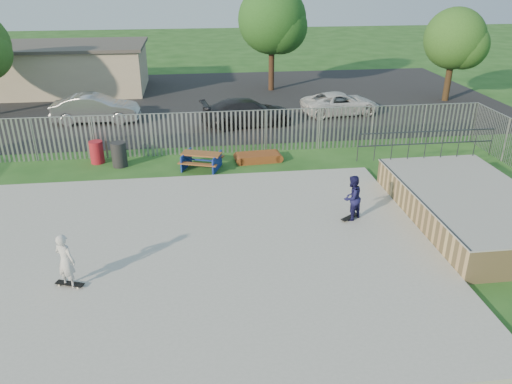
{
  "coord_description": "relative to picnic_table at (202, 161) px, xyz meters",
  "views": [
    {
      "loc": [
        0.34,
        -13.16,
        8.07
      ],
      "look_at": [
        2.27,
        2.0,
        1.1
      ],
      "focal_mm": 35.0,
      "sensor_mm": 36.0,
      "label": 1
    }
  ],
  "objects": [
    {
      "name": "tree_mid",
      "position": [
        5.29,
        14.35,
        4.39
      ],
      "size": [
        4.57,
        4.57,
        7.05
      ],
      "color": "#41291A",
      "rests_on": "ground"
    },
    {
      "name": "building",
      "position": [
        -8.55,
        15.86,
        1.25
      ],
      "size": [
        10.4,
        6.4,
        3.2
      ],
      "color": "#BBAD90",
      "rests_on": "ground"
    },
    {
      "name": "concrete_slab",
      "position": [
        -0.55,
        -7.14,
        -0.29
      ],
      "size": [
        15.0,
        12.0,
        0.15
      ],
      "primitive_type": "cube",
      "color": "#A3A39E",
      "rests_on": "ground"
    },
    {
      "name": "picnic_table",
      "position": [
        0.0,
        0.0,
        0.0
      ],
      "size": [
        2.05,
        1.87,
        0.71
      ],
      "rotation": [
        0.0,
        0.0,
        -0.34
      ],
      "color": "brown",
      "rests_on": "ground"
    },
    {
      "name": "skater_white",
      "position": [
        -3.8,
        -8.51,
        0.58
      ],
      "size": [
        0.69,
        0.61,
        1.58
      ],
      "primitive_type": "imported",
      "rotation": [
        0.0,
        0.0,
        2.62
      ],
      "color": "silver",
      "rests_on": "concrete_slab"
    },
    {
      "name": "ground",
      "position": [
        -0.55,
        -7.14,
        -0.36
      ],
      "size": [
        120.0,
        120.0,
        0.0
      ],
      "primitive_type": "plane",
      "color": "#214E1B",
      "rests_on": "ground"
    },
    {
      "name": "car_dark",
      "position": [
        2.67,
        6.07,
        0.38
      ],
      "size": [
        5.23,
        2.72,
        1.45
      ],
      "primitive_type": "imported",
      "rotation": [
        0.0,
        0.0,
        1.71
      ],
      "color": "black",
      "rests_on": "parking_lot"
    },
    {
      "name": "tree_right",
      "position": [
        16.08,
        9.96,
        3.53
      ],
      "size": [
        3.75,
        3.75,
        5.79
      ],
      "color": "#412E1A",
      "rests_on": "ground"
    },
    {
      "name": "skateboard_a",
      "position": [
        4.91,
        -5.66,
        -0.17
      ],
      "size": [
        0.77,
        0.63,
        0.08
      ],
      "rotation": [
        0.0,
        0.0,
        0.62
      ],
      "color": "black",
      "rests_on": "concrete_slab"
    },
    {
      "name": "car_white",
      "position": [
        8.36,
        7.64,
        0.29
      ],
      "size": [
        4.79,
        2.61,
        1.27
      ],
      "primitive_type": "imported",
      "rotation": [
        0.0,
        0.0,
        1.68
      ],
      "color": "silver",
      "rests_on": "parking_lot"
    },
    {
      "name": "trash_bin_red",
      "position": [
        -4.59,
        1.28,
        0.14
      ],
      "size": [
        0.6,
        0.6,
        1.0
      ],
      "primitive_type": "cylinder",
      "color": "maroon",
      "rests_on": "ground"
    },
    {
      "name": "trash_bin_grey",
      "position": [
        -3.55,
        0.73,
        0.18
      ],
      "size": [
        0.65,
        0.65,
        1.09
      ],
      "primitive_type": "cylinder",
      "color": "#232325",
      "rests_on": "ground"
    },
    {
      "name": "skater_navy",
      "position": [
        4.91,
        -5.66,
        0.58
      ],
      "size": [
        0.97,
        0.93,
        1.58
      ],
      "primitive_type": "imported",
      "rotation": [
        0.0,
        0.0,
        3.76
      ],
      "color": "#161544",
      "rests_on": "concrete_slab"
    },
    {
      "name": "skateboard_b",
      "position": [
        -3.8,
        -8.51,
        -0.17
      ],
      "size": [
        0.82,
        0.46,
        0.08
      ],
      "rotation": [
        0.0,
        0.0,
        -0.35
      ],
      "color": "black",
      "rests_on": "concrete_slab"
    },
    {
      "name": "quarter_pipe",
      "position": [
        8.94,
        -6.1,
        0.2
      ],
      "size": [
        5.5,
        7.05,
        2.19
      ],
      "color": "tan",
      "rests_on": "ground"
    },
    {
      "name": "car_silver",
      "position": [
        -5.63,
        7.73,
        0.44
      ],
      "size": [
        4.76,
        1.78,
        1.56
      ],
      "primitive_type": "imported",
      "rotation": [
        0.0,
        0.0,
        1.54
      ],
      "color": "#ADAEB2",
      "rests_on": "parking_lot"
    },
    {
      "name": "parking_lot",
      "position": [
        -0.55,
        11.86,
        -0.35
      ],
      "size": [
        40.0,
        18.0,
        0.02
      ],
      "primitive_type": "cube",
      "color": "black",
      "rests_on": "ground"
    },
    {
      "name": "fence",
      "position": [
        0.45,
        -2.56,
        0.64
      ],
      "size": [
        26.04,
        16.02,
        2.0
      ],
      "color": "gray",
      "rests_on": "ground"
    },
    {
      "name": "funbox",
      "position": [
        2.55,
        0.58,
        -0.18
      ],
      "size": [
        1.84,
        1.03,
        0.36
      ],
      "rotation": [
        0.0,
        0.0,
        0.08
      ],
      "color": "brown",
      "rests_on": "ground"
    }
  ]
}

